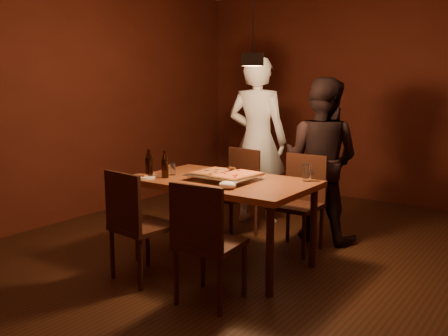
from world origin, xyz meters
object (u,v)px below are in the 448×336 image
Objects in this scene: plate_slice at (143,176)px; chair_far_right at (301,193)px; pizza_tray at (225,177)px; chair_far_left at (237,184)px; diner_dark at (321,160)px; beer_bottle_b at (165,164)px; chair_near_left at (134,216)px; pendant_lamp at (253,58)px; chair_near_right at (204,233)px; beer_bottle_a at (149,163)px; diner_white at (257,141)px; dining_table at (224,188)px.

chair_far_right is at bearing 47.35° from plate_slice.
chair_far_left is at bearing 111.60° from pizza_tray.
chair_far_left is 0.88m from diner_dark.
chair_far_right is 1.32m from beer_bottle_b.
chair_near_left is 2.01m from diner_dark.
plate_slice is 0.20× the size of pendant_lamp.
chair_near_right is at bearing 4.78° from chair_near_left.
pendant_lamp reaches higher than pizza_tray.
pendant_lamp is (-0.13, -0.66, 1.22)m from chair_far_right.
pizza_tray is 2.24× the size of beer_bottle_a.
chair_far_left is 0.67m from diner_white.
beer_bottle_a is at bearing 53.70° from diner_dark.
diner_white reaches higher than diner_dark.
chair_far_right is at bearing 47.38° from beer_bottle_a.
diner_white reaches higher than chair_near_left.
dining_table is 0.69m from beer_bottle_a.
chair_far_left is 0.72m from chair_far_right.
plate_slice is 0.12× the size of diner_white.
pendant_lamp is (0.82, 0.37, 0.89)m from beer_bottle_a.
beer_bottle_a reaches higher than dining_table.
chair_near_left is at bearing -76.72° from beer_bottle_b.
chair_near_right is 2.19× the size of plate_slice.
diner_dark reaches higher than pizza_tray.
dining_table is at bearing 25.63° from beer_bottle_b.
pizza_tray is 0.68m from beer_bottle_a.
beer_bottle_a is at bearing 46.68° from plate_slice.
dining_table is at bearing 110.20° from chair_near_right.
chair_far_right is at bearing 60.46° from pizza_tray.
chair_near_right is 1.04m from beer_bottle_b.
beer_bottle_a is (-0.60, -0.29, 0.20)m from dining_table.
dining_table is 0.85m from chair_near_right.
diner_white is at bearing 83.70° from plate_slice.
chair_far_left is 1.01× the size of chair_near_right.
chair_near_right is at bearing 103.46° from diner_white.
pendant_lamp reaches higher than dining_table.
chair_near_left is at bearing 65.47° from chair_far_right.
plate_slice is at bearing 86.31° from chair_far_left.
chair_far_left is at bearing 25.12° from diner_dark.
plate_slice is at bearing -133.32° from beer_bottle_a.
chair_near_right is (0.73, -1.51, 0.00)m from chair_far_left.
chair_far_right is 0.47m from diner_dark.
diner_dark reaches higher than beer_bottle_b.
chair_near_left reaches higher than pizza_tray.
diner_dark is at bearing 160.92° from diner_white.
plate_slice is (-0.63, -0.33, 0.08)m from dining_table.
chair_near_right is at bearing -32.65° from beer_bottle_b.
chair_near_left is (-0.71, -1.47, 0.00)m from chair_far_right.
diner_dark is at bearing 84.01° from chair_near_right.
pizza_tray is at bearing -25.80° from dining_table.
pendant_lamp is at bearing 20.44° from dining_table.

